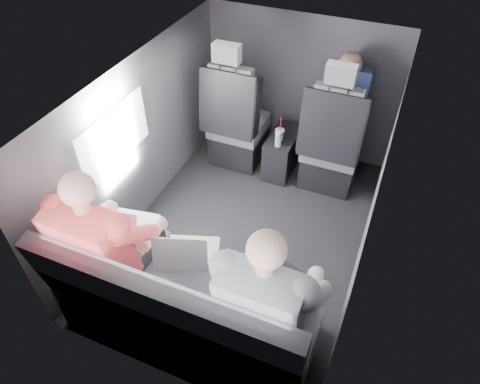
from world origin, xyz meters
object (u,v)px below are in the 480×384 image
at_px(passenger_rear_left, 111,244).
at_px(passenger_rear_right, 269,300).
at_px(rear_bench, 182,316).
at_px(soda_cup, 280,135).
at_px(center_console, 282,153).
at_px(water_bottle, 278,138).
at_px(laptop_white, 123,225).
at_px(laptop_silver, 188,252).
at_px(passenger_front_right, 344,100).
at_px(laptop_black, 278,282).
at_px(front_seat_right, 331,149).
at_px(front_seat_left, 236,127).

relative_size(passenger_rear_left, passenger_rear_right, 1.00).
relative_size(rear_bench, soda_cup, 6.57).
xyz_separation_m(center_console, water_bottle, (0.00, -0.17, 0.28)).
distance_m(center_console, laptop_white, 1.81).
xyz_separation_m(laptop_silver, passenger_front_right, (0.50, 1.93, 0.11)).
distance_m(laptop_black, passenger_front_right, 1.93).
xyz_separation_m(laptop_black, passenger_rear_right, (-0.00, -0.14, 0.01)).
bearing_deg(center_console, soda_cup, -96.47).
relative_size(center_console, passenger_front_right, 0.65).
distance_m(laptop_white, laptop_silver, 0.48).
bearing_deg(laptop_black, soda_cup, 108.10).
bearing_deg(laptop_silver, soda_cup, 88.48).
xyz_separation_m(front_seat_right, rear_bench, (-0.45, -1.90, -0.09)).
bearing_deg(passenger_rear_left, center_console, 74.61).
height_order(front_seat_left, laptop_silver, front_seat_left).
relative_size(front_seat_right, passenger_rear_right, 1.00).
bearing_deg(rear_bench, passenger_rear_right, 10.40).
bearing_deg(laptop_silver, laptop_black, -0.25).
xyz_separation_m(front_seat_right, passenger_rear_right, (0.06, -1.81, 0.25)).
bearing_deg(rear_bench, front_seat_right, 76.69).
height_order(front_seat_left, center_console, front_seat_left).
bearing_deg(passenger_rear_left, front_seat_left, 88.15).
bearing_deg(laptop_silver, water_bottle, 87.87).
distance_m(rear_bench, soda_cup, 1.86).
relative_size(soda_cup, laptop_white, 0.65).
xyz_separation_m(front_seat_right, laptop_white, (-0.99, -1.64, 0.23)).
bearing_deg(rear_bench, water_bottle, 89.88).
relative_size(center_console, laptop_white, 1.29).
relative_size(rear_bench, passenger_rear_left, 1.25).
xyz_separation_m(front_seat_left, front_seat_right, (0.90, 0.00, 0.00)).
bearing_deg(passenger_rear_left, laptop_silver, 16.98).
bearing_deg(soda_cup, center_console, 83.53).
height_order(passenger_rear_left, passenger_front_right, passenger_rear_left).
distance_m(water_bottle, laptop_black, 1.63).
relative_size(front_seat_left, water_bottle, 7.51).
bearing_deg(laptop_silver, front_seat_left, 103.37).
height_order(front_seat_right, laptop_silver, front_seat_right).
relative_size(front_seat_left, rear_bench, 0.79).
bearing_deg(water_bottle, passenger_front_right, 41.32).
bearing_deg(front_seat_right, laptop_black, -87.66).
relative_size(laptop_white, laptop_silver, 0.98).
bearing_deg(soda_cup, laptop_silver, -91.52).
bearing_deg(water_bottle, laptop_black, -71.50).
distance_m(water_bottle, passenger_front_right, 0.65).
bearing_deg(passenger_rear_right, center_console, 105.57).
xyz_separation_m(front_seat_left, laptop_black, (0.97, -1.67, 0.24)).
bearing_deg(passenger_front_right, center_console, -154.07).
distance_m(laptop_black, passenger_rear_left, 1.04).
xyz_separation_m(center_console, laptop_silver, (-0.05, -1.71, 0.43)).
height_order(water_bottle, laptop_white, laptop_white).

